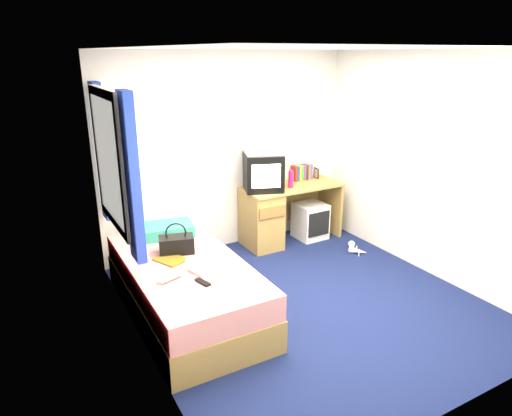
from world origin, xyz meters
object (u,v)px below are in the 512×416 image
water_bottle (170,276)px  white_heels (355,249)px  desk (272,214)px  picture_frame (316,173)px  pillow (166,230)px  bed (186,287)px  storage_cube (310,221)px  aerosol_can (283,179)px  pink_water_bottle (291,180)px  remote_control (203,282)px  colour_swatch_fan (212,279)px  towel (206,263)px  magazine (171,259)px  vcr (263,150)px  handbag (176,244)px  crt_tv (263,172)px

water_bottle → white_heels: 2.69m
desk → picture_frame: picture_frame is taller
pillow → picture_frame: picture_frame is taller
bed → desk: 1.90m
storage_cube → water_bottle: bearing=-153.0°
aerosol_can → pink_water_bottle: bearing=-79.2°
bed → remote_control: 0.56m
water_bottle → colour_swatch_fan: size_ratio=0.91×
desk → colour_swatch_fan: bearing=-135.3°
picture_frame → water_bottle: size_ratio=0.70×
towel → colour_swatch_fan: size_ratio=1.27×
picture_frame → magazine: size_ratio=0.50×
picture_frame → magazine: 2.69m
storage_cube → vcr: vcr is taller
vcr → water_bottle: 2.24m
aerosol_can → towel: aerosol_can is taller
vcr → handbag: (-1.43, -0.82, -0.62)m
vcr → pillow: bearing=-147.2°
handbag → magazine: size_ratio=1.31×
crt_tv → aerosol_can: bearing=29.2°
pillow → desk: bearing=13.0°
crt_tv → white_heels: 1.50m
desk → magazine: bearing=-150.4°
picture_frame → magazine: (-2.45, -1.09, -0.27)m
desk → vcr: vcr is taller
bed → aerosol_can: size_ratio=11.58×
crt_tv → magazine: size_ratio=2.05×
vcr → remote_control: (-1.46, -1.52, -0.70)m
white_heels → water_bottle: bearing=-167.2°
water_bottle → colour_swatch_fan: 0.35m
desk → crt_tv: (-0.14, -0.00, 0.57)m
vcr → handbag: bearing=-131.7°
water_bottle → vcr: bearing=38.6°
bed → aerosol_can: aerosol_can is taller
towel → colour_swatch_fan: (-0.05, -0.22, -0.04)m
water_bottle → remote_control: (0.22, -0.18, -0.03)m
handbag → remote_control: size_ratio=2.29×
desk → water_bottle: 2.26m
pillow → storage_cube: 2.12m
remote_control → vcr: bearing=30.4°
storage_cube → colour_swatch_fan: (-2.05, -1.41, 0.31)m
pillow → pink_water_bottle: bearing=8.8°
handbag → magazine: bearing=-113.4°
pink_water_bottle → handbag: pink_water_bottle is taller
crt_tv → handbag: (-1.43, -0.82, -0.35)m
pink_water_bottle → aerosol_can: bearing=100.8°
towel → colour_swatch_fan: towel is taller
picture_frame → colour_swatch_fan: picture_frame is taller
magazine → water_bottle: size_ratio=1.40×
pink_water_bottle → handbag: 1.95m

